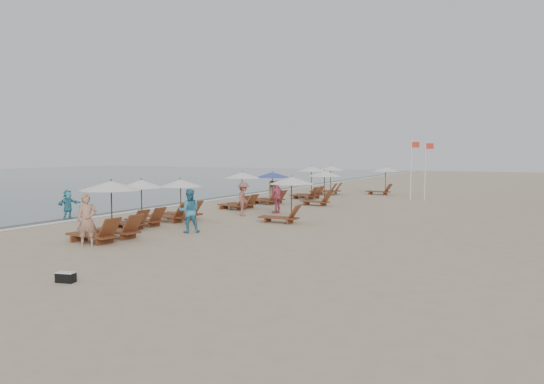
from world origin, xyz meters
The scene contains 22 objects.
ground centered at (0.00, 0.00, 0.00)m, with size 160.00×160.00×0.00m, color tan.
wet_sand_band centered at (-12.50, 10.00, 0.00)m, with size 3.20×140.00×0.01m, color #6B5E4C.
foam_line centered at (-11.20, 10.00, 0.01)m, with size 0.50×140.00×0.02m, color white.
lounger_station_0 centered at (-5.28, -3.19, 1.09)m, with size 2.83×2.38×2.31m.
lounger_station_1 centered at (-6.62, -0.01, 1.00)m, with size 2.51×2.06×2.17m.
lounger_station_2 centered at (-6.55, 2.69, 0.97)m, with size 2.69×2.20×2.06m.
lounger_station_3 centered at (-6.60, 8.78, 1.11)m, with size 2.56×2.21×2.22m.
lounger_station_4 centered at (-6.43, 12.39, 1.11)m, with size 2.67×2.40×2.10m.
lounger_station_5 centered at (-5.66, 17.00, 1.11)m, with size 2.57×2.14×2.38m.
lounger_station_6 centered at (-5.75, 21.05, 1.06)m, with size 2.64×2.23×2.33m.
inland_station_0 centered at (-1.39, 4.58, 1.38)m, with size 2.67×2.24×2.22m.
inland_station_1 centered at (-3.00, 12.88, 1.39)m, with size 2.68×2.24×2.22m.
inland_station_2 centered at (-1.80, 23.02, 1.37)m, with size 2.71×2.24×2.22m.
beachgoer_near centered at (-5.01, -4.40, 0.95)m, with size 0.70×0.46×1.91m, color #A9755B.
beachgoer_mid_a centered at (-3.66, -0.11, 0.93)m, with size 0.90×0.70×1.86m, color teal.
beachgoer_mid_b centered at (-4.60, 5.95, 0.91)m, with size 1.18×0.68×1.82m, color #8F5249.
beachgoer_far_a centered at (-3.57, 7.88, 0.92)m, with size 1.08×0.45×1.84m, color #CA5167.
beachgoer_far_b centered at (-6.62, 13.08, 0.76)m, with size 0.74×0.48×1.51m, color tan.
waterline_walker centered at (-11.87, 0.66, 0.75)m, with size 1.39×0.44×1.50m, color teal.
duffel_bag centered at (-1.46, -8.39, 0.14)m, with size 0.54×0.36×0.27m.
flag_pole_near centered at (1.39, 18.97, 2.41)m, with size 0.60×0.08×4.33m.
flag_pole_far centered at (2.24, 19.58, 2.36)m, with size 0.60×0.08×4.24m.
Camera 1 is at (9.47, -17.61, 3.40)m, focal length 33.97 mm.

